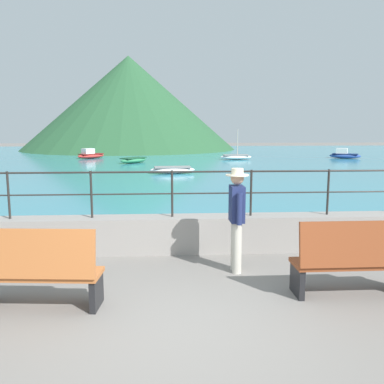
# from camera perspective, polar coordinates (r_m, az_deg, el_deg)

# --- Properties ---
(ground_plane) EXTENTS (120.00, 120.00, 0.00)m
(ground_plane) POSITION_cam_1_polar(r_m,az_deg,el_deg) (5.30, -2.00, -18.25)
(ground_plane) COLOR slate
(promenade_wall) EXTENTS (20.00, 0.56, 0.70)m
(promenade_wall) POSITION_cam_1_polar(r_m,az_deg,el_deg) (8.18, -2.68, -5.77)
(promenade_wall) COLOR gray
(promenade_wall) RESTS_ON ground
(railing) EXTENTS (18.44, 0.04, 0.90)m
(railing) POSITION_cam_1_polar(r_m,az_deg,el_deg) (7.99, -2.73, 0.94)
(railing) COLOR #282623
(railing) RESTS_ON promenade_wall
(lake_water) EXTENTS (64.00, 44.32, 0.06)m
(lake_water) POSITION_cam_1_polar(r_m,az_deg,el_deg) (30.65, -3.45, 4.38)
(lake_water) COLOR teal
(lake_water) RESTS_ON ground
(hill_main) EXTENTS (22.87, 22.87, 9.91)m
(hill_main) POSITION_cam_1_polar(r_m,az_deg,el_deg) (46.38, -8.58, 11.90)
(hill_main) COLOR #285633
(hill_main) RESTS_ON ground
(bench_main) EXTENTS (1.74, 0.71, 1.13)m
(bench_main) POSITION_cam_1_polar(r_m,az_deg,el_deg) (5.97, -20.73, -9.83)
(bench_main) COLOR #B76633
(bench_main) RESTS_ON ground
(bench_far) EXTENTS (1.70, 0.56, 1.13)m
(bench_far) POSITION_cam_1_polar(r_m,az_deg,el_deg) (6.45, 21.33, -8.47)
(bench_far) COLOR brown
(bench_far) RESTS_ON ground
(person_walking) EXTENTS (0.38, 0.57, 1.75)m
(person_walking) POSITION_cam_1_polar(r_m,az_deg,el_deg) (6.97, 6.12, -3.09)
(person_walking) COLOR beige
(person_walking) RESTS_ON ground
(boat_0) EXTENTS (2.33, 0.97, 2.22)m
(boat_0) POSITION_cam_1_polar(r_m,az_deg,el_deg) (30.82, 6.02, 4.81)
(boat_0) COLOR white
(boat_0) RESTS_ON lake_water
(boat_2) EXTENTS (2.37, 1.09, 0.36)m
(boat_2) POSITION_cam_1_polar(r_m,az_deg,el_deg) (21.42, -2.68, 3.06)
(boat_2) COLOR white
(boat_2) RESTS_ON lake_water
(boat_3) EXTENTS (2.45, 1.90, 0.76)m
(boat_3) POSITION_cam_1_polar(r_m,az_deg,el_deg) (34.02, 20.10, 4.80)
(boat_3) COLOR #2D4C9E
(boat_3) RESTS_ON lake_water
(boat_5) EXTENTS (2.26, 2.26, 0.76)m
(boat_5) POSITION_cam_1_polar(r_m,az_deg,el_deg) (32.80, -13.71, 4.96)
(boat_5) COLOR red
(boat_5) RESTS_ON lake_water
(boat_6) EXTENTS (2.12, 2.37, 0.36)m
(boat_6) POSITION_cam_1_polar(r_m,az_deg,el_deg) (28.07, -8.00, 4.36)
(boat_6) COLOR #338C59
(boat_6) RESTS_ON lake_water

